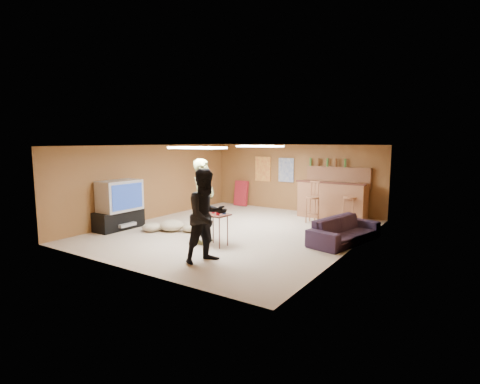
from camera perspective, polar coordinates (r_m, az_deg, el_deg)
The scene contains 32 objects.
ground at distance 9.74m, azimuth -0.65°, elevation -5.97°, with size 7.00×7.00×0.00m, color tan.
ceiling at distance 9.46m, azimuth -0.67°, elevation 7.08°, with size 6.00×7.00×0.02m, color silver.
wall_back at distance 12.57m, azimuth 8.33°, elevation 2.15°, with size 6.00×0.02×2.20m, color brown.
wall_front at distance 6.96m, azimuth -17.08°, elevation -2.63°, with size 6.00×0.02×2.20m, color brown.
wall_left at distance 11.48m, azimuth -13.16°, elevation 1.50°, with size 0.02×7.00×2.20m, color brown.
wall_right at distance 8.25m, azimuth 16.85°, elevation -1.03°, with size 0.02×7.00×2.20m, color brown.
tv_stand at distance 10.43m, azimuth -17.95°, elevation -4.02°, with size 0.55×1.30×0.50m, color black.
dvd_box at distance 10.28m, azimuth -17.16°, elevation -4.73°, with size 0.35×0.50×0.08m, color #B2B2B7.
tv_body at distance 10.27m, azimuth -17.86°, elevation -0.52°, with size 0.60×1.10×0.80m, color #B2B2B7.
tv_screen at distance 10.03m, azimuth -16.75°, elevation -0.66°, with size 0.02×0.95×0.65m, color navy.
bar_counter at distance 11.57m, azimuth 13.85°, elevation -1.22°, with size 2.00×0.60×1.10m, color brown.
bar_lip at distance 11.26m, azimuth 13.51°, elevation 1.37°, with size 2.10×0.12×0.05m, color #3E1B13.
bar_shelf at distance 11.88m, azimuth 14.73°, elevation 3.59°, with size 2.00×0.18×0.05m, color brown.
bar_backing at distance 11.93m, azimuth 14.72°, elevation 2.16°, with size 2.00×0.14×0.60m, color brown.
poster_left at distance 13.07m, azimuth 3.51°, elevation 3.53°, with size 0.60×0.03×0.85m, color #BF3F26.
poster_right at distance 12.64m, azimuth 7.05°, elevation 3.35°, with size 0.55×0.03×0.80m, color #334C99.
folding_chair_stack at distance 13.44m, azimuth 0.18°, elevation -0.19°, with size 0.50×0.14×0.90m, color maroon.
ceiling_panel_front at distance 8.26m, azimuth -6.56°, elevation 6.72°, with size 1.20×0.60×0.04m, color white.
ceiling_panel_back at distance 10.47m, azimuth 3.04°, elevation 6.98°, with size 1.20×0.60×0.04m, color white.
person_olive at distance 8.53m, azimuth -5.55°, elevation -1.40°, with size 0.70×0.46×1.92m, color olive.
person_black at distance 7.15m, azimuth -5.09°, elevation -3.66°, with size 0.88×0.68×1.80m, color black.
sofa at distance 8.92m, azimuth 15.64°, elevation -5.65°, with size 1.98×0.77×0.58m, color black.
tray_table at distance 8.34m, azimuth -3.65°, elevation -5.79°, with size 0.55×0.44×0.72m, color #3E1B13.
cup_red_near at distance 8.34m, azimuth -4.09°, elevation -2.89°, with size 0.07×0.07×0.10m, color #B20B1D.
cup_red_far at distance 8.13m, azimuth -3.39°, elevation -3.12°, with size 0.09×0.09×0.12m, color #B20B1D.
cup_blue at distance 8.23m, azimuth -2.44°, elevation -3.00°, with size 0.08×0.08×0.11m, color navy.
bar_stool_left at distance 10.82m, azimuth 10.98°, elevation -1.49°, with size 0.38×0.38×1.20m, color brown, non-canonical shape.
bar_stool_right at distance 11.07m, azimuth 16.38°, elevation -1.31°, with size 0.40×0.40×1.25m, color brown, non-canonical shape.
cushion_near_tv at distance 9.90m, azimuth -10.34°, elevation -5.04°, with size 0.62×0.62×0.28m, color tan.
cushion_mid at distance 9.72m, azimuth -7.40°, elevation -5.41°, with size 0.47×0.47×0.21m, color tan.
cushion_far at distance 9.95m, azimuth -13.29°, elevation -5.24°, with size 0.49×0.49×0.22m, color tan.
bottle_row at distance 11.97m, azimuth 13.19°, elevation 4.42°, with size 1.20×0.08×0.26m, color #3F7233, non-canonical shape.
Camera 1 is at (5.31, -7.83, 2.32)m, focal length 28.00 mm.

